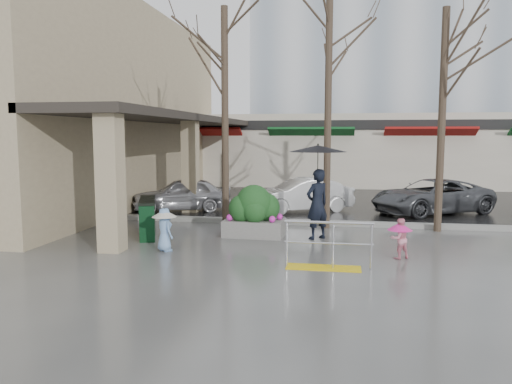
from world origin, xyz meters
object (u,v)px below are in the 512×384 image
(tree_midwest, at_px, (329,55))
(car_b, at_px, (301,195))
(tree_mideast, at_px, (444,65))
(tree_west, at_px, (225,63))
(planter, at_px, (254,212))
(car_c, at_px, (432,196))
(news_boxes, at_px, (148,217))
(child_blue, at_px, (164,225))
(child_pink, at_px, (400,235))
(car_a, at_px, (182,194))
(handrail, at_px, (326,251))
(woman, at_px, (318,181))

(tree_midwest, height_order, car_b, tree_midwest)
(tree_mideast, bearing_deg, tree_west, -180.00)
(planter, bearing_deg, car_c, 42.64)
(tree_west, relative_size, news_boxes, 3.52)
(tree_west, distance_m, news_boxes, 5.34)
(news_boxes, xyz_separation_m, car_b, (3.94, 5.28, 0.10))
(planter, xyz_separation_m, car_c, (5.67, 5.22, -0.07))
(tree_west, xyz_separation_m, car_c, (6.90, 3.51, -4.45))
(car_b, bearing_deg, planter, -39.64)
(tree_mideast, bearing_deg, child_blue, -151.58)
(tree_west, xyz_separation_m, news_boxes, (-1.77, -2.15, -4.55))
(tree_midwest, height_order, child_pink, tree_midwest)
(planter, relative_size, car_c, 0.38)
(tree_mideast, height_order, news_boxes, tree_mideast)
(planter, relative_size, car_a, 0.47)
(news_boxes, bearing_deg, car_c, 12.61)
(child_pink, relative_size, car_c, 0.21)
(child_blue, bearing_deg, car_b, -70.32)
(handrail, distance_m, tree_west, 7.52)
(car_b, bearing_deg, handrail, -20.12)
(woman, xyz_separation_m, planter, (-1.77, 0.03, -0.90))
(tree_midwest, xyz_separation_m, car_a, (-5.50, 2.57, -4.60))
(woman, height_order, planter, woman)
(child_pink, distance_m, car_c, 7.41)
(child_blue, bearing_deg, tree_west, -57.77)
(tree_west, xyz_separation_m, tree_midwest, (3.20, 0.00, 0.15))
(news_boxes, bearing_deg, child_blue, -77.03)
(car_c, bearing_deg, car_b, -116.13)
(tree_west, bearing_deg, woman, -30.07)
(car_b, bearing_deg, woman, -18.99)
(tree_mideast, distance_m, car_b, 6.81)
(child_pink, relative_size, news_boxes, 0.49)
(tree_mideast, height_order, car_c, tree_mideast)
(child_pink, height_order, news_boxes, news_boxes)
(handrail, bearing_deg, tree_mideast, 56.81)
(woman, bearing_deg, tree_mideast, 164.71)
(planter, bearing_deg, car_a, 129.56)
(tree_midwest, height_order, tree_mideast, tree_midwest)
(woman, distance_m, planter, 1.98)
(tree_midwest, xyz_separation_m, child_pink, (1.80, -3.65, -4.68))
(child_pink, xyz_separation_m, planter, (-3.77, 1.94, 0.15))
(news_boxes, bearing_deg, planter, -12.14)
(woman, bearing_deg, tree_west, -71.73)
(planter, bearing_deg, tree_mideast, 17.98)
(tree_west, height_order, planter, tree_west)
(news_boxes, xyz_separation_m, car_a, (-0.54, 4.73, 0.10))
(woman, height_order, news_boxes, woman)
(handrail, distance_m, planter, 3.77)
(child_blue, bearing_deg, news_boxes, -14.91)
(handrail, height_order, tree_mideast, tree_mideast)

